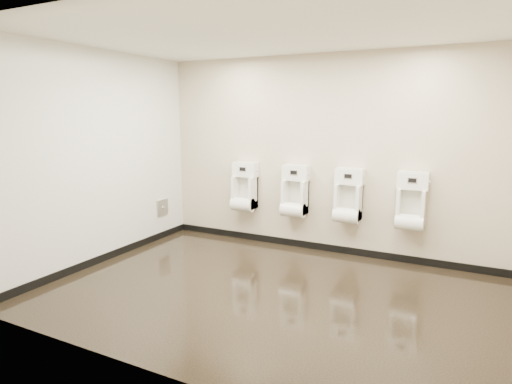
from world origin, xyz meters
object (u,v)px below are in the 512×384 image
Objects in this scene: urinal_3 at (411,206)px; urinal_0 at (244,190)px; access_panel at (162,207)px; urinal_1 at (295,195)px; urinal_2 at (348,200)px.

urinal_0 is at bearing 180.00° from urinal_3.
urinal_1 is at bearing 11.28° from access_panel.
access_panel is 0.34× the size of urinal_1.
urinal_0 is 1.62m from urinal_2.
urinal_0 and urinal_1 have the same top height.
access_panel is 2.94m from urinal_2.
urinal_1 and urinal_2 have the same top height.
urinal_2 and urinal_3 have the same top height.
urinal_2 is (1.62, 0.00, 0.00)m from urinal_0.
urinal_1 is at bearing 180.00° from urinal_2.
urinal_2 is at bearing 8.26° from access_panel.
access_panel is at bearing -161.72° from urinal_0.
urinal_3 is at bearing 0.00° from urinal_2.
urinal_1 is at bearing 180.00° from urinal_3.
urinal_3 is at bearing 0.00° from urinal_0.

